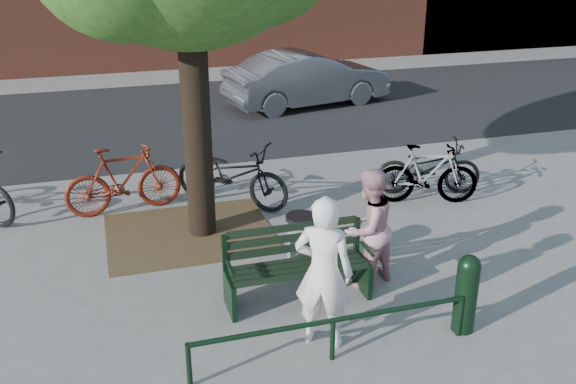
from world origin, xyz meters
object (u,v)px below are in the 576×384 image
object	(u,v)px
person_left	(324,272)
litter_bin	(301,244)
bicycle_c	(232,175)
park_bench	(296,263)
parked_car	(307,79)
person_right	(368,228)
bollard	(466,291)

from	to	relation	value
person_left	litter_bin	world-z (taller)	person_left
bicycle_c	litter_bin	bearing A→B (deg)	-130.24
park_bench	litter_bin	xyz separation A→B (m)	(0.24, 0.56, -0.06)
person_left	parked_car	distance (m)	10.00
person_left	bicycle_c	world-z (taller)	person_left
person_left	person_right	bearing A→B (deg)	-100.78
park_bench	parked_car	size ratio (longest dim) A/B	0.42
parked_car	person_right	bearing A→B (deg)	155.57
park_bench	bicycle_c	distance (m)	3.00
litter_bin	bicycle_c	world-z (taller)	bicycle_c
person_right	parked_car	size ratio (longest dim) A/B	0.37
person_left	parked_car	bearing A→B (deg)	-75.21
person_left	park_bench	bearing A→B (deg)	-57.85
bicycle_c	parked_car	xyz separation A→B (m)	(3.11, 5.61, 0.16)
litter_bin	bicycle_c	bearing A→B (deg)	99.27
park_bench	bicycle_c	xyz separation A→B (m)	(-0.16, 2.99, 0.05)
person_right	bicycle_c	distance (m)	3.13
park_bench	person_right	size ratio (longest dim) A/B	1.13
person_left	litter_bin	xyz separation A→B (m)	(0.24, 1.52, -0.45)
litter_bin	bicycle_c	size ratio (longest dim) A/B	0.41
bollard	litter_bin	world-z (taller)	bollard
litter_bin	person_right	bearing A→B (deg)	-34.77
bollard	parked_car	distance (m)	9.89
person_right	litter_bin	size ratio (longest dim) A/B	1.89
park_bench	person_left	bearing A→B (deg)	-89.83
person_left	person_right	world-z (taller)	person_left
bicycle_c	person_left	bearing A→B (deg)	-137.19
park_bench	litter_bin	size ratio (longest dim) A/B	2.12
parked_car	park_bench	bearing A→B (deg)	149.84
person_right	bollard	distance (m)	1.45
person_right	bicycle_c	bearing A→B (deg)	-94.71
person_right	bicycle_c	world-z (taller)	person_right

